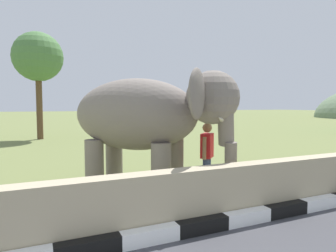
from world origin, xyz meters
TOP-DOWN VIEW (x-y plane):
  - barrier_parapet at (2.00, 4.05)m, footprint 28.00×0.36m
  - elephant at (1.88, 6.19)m, footprint 3.85×3.82m
  - person_handler at (3.19, 5.73)m, footprint 0.52×0.52m
  - tree_distant at (-0.45, 19.25)m, footprint 2.95×2.95m

SIDE VIEW (x-z plane):
  - barrier_parapet at x=2.00m, z-range 0.00..1.00m
  - person_handler at x=3.19m, z-range 0.10..1.75m
  - elephant at x=1.88m, z-range 0.41..3.23m
  - tree_distant at x=-0.45m, z-range 1.71..8.19m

